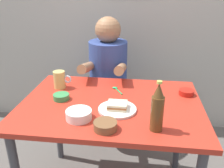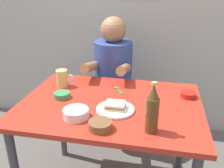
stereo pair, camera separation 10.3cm
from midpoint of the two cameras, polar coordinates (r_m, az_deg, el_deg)
dining_table at (r=1.55m, az=-2.15°, el=-7.35°), size 1.10×0.80×0.74m
stool at (r=2.25m, az=-2.15°, el=-5.73°), size 0.34×0.34×0.45m
person_seated at (r=2.08m, az=-2.37°, el=4.27°), size 0.33×0.56×0.72m
plate_orange at (r=1.41m, az=-0.86°, el=-5.93°), size 0.22×0.22×0.01m
sandwich at (r=1.40m, az=-0.87°, el=-5.03°), size 0.11×0.09×0.04m
beer_mug at (r=1.73m, az=-13.72°, el=0.97°), size 0.13×0.08×0.12m
beer_bottle at (r=1.20m, az=8.10°, el=-5.71°), size 0.06×0.06×0.26m
rice_bowl_white at (r=1.34m, az=-9.94°, el=-6.97°), size 0.14×0.14×0.05m
sambal_bowl_red at (r=1.65m, az=15.24°, el=-1.87°), size 0.10×0.10×0.03m
dip_bowl_green at (r=1.57m, az=-13.62°, el=-2.93°), size 0.10×0.10×0.03m
condiment_bowl_brown at (r=1.24m, az=-3.99°, el=-9.59°), size 0.12×0.12×0.04m
spoon at (r=1.67m, az=-0.67°, el=-1.21°), size 0.08×0.11×0.01m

